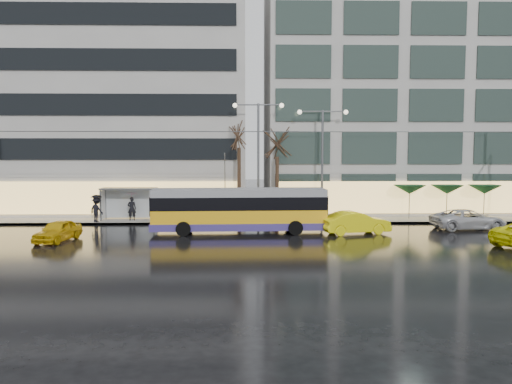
{
  "coord_description": "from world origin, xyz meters",
  "views": [
    {
      "loc": [
        0.92,
        -28.04,
        5.44
      ],
      "look_at": [
        1.69,
        5.0,
        2.76
      ],
      "focal_mm": 35.0,
      "sensor_mm": 36.0,
      "label": 1
    }
  ],
  "objects_px": {
    "bus_shelter": "(125,197)",
    "street_lamp_near": "(258,145)",
    "taxi_a": "(58,231)",
    "trolleybus": "(239,211)"
  },
  "relations": [
    {
      "from": "bus_shelter",
      "to": "street_lamp_near",
      "type": "distance_m",
      "value": 11.14
    },
    {
      "from": "taxi_a",
      "to": "street_lamp_near",
      "type": "bearing_deg",
      "value": 45.06
    },
    {
      "from": "street_lamp_near",
      "to": "taxi_a",
      "type": "relative_size",
      "value": 2.38
    },
    {
      "from": "bus_shelter",
      "to": "street_lamp_near",
      "type": "xyz_separation_m",
      "value": [
        10.38,
        0.11,
        4.03
      ]
    },
    {
      "from": "street_lamp_near",
      "to": "taxi_a",
      "type": "bearing_deg",
      "value": -145.26
    },
    {
      "from": "trolleybus",
      "to": "bus_shelter",
      "type": "height_order",
      "value": "trolleybus"
    },
    {
      "from": "trolleybus",
      "to": "bus_shelter",
      "type": "xyz_separation_m",
      "value": [
        -8.95,
        5.56,
        0.51
      ]
    },
    {
      "from": "bus_shelter",
      "to": "taxi_a",
      "type": "height_order",
      "value": "bus_shelter"
    },
    {
      "from": "trolleybus",
      "to": "street_lamp_near",
      "type": "distance_m",
      "value": 7.4
    },
    {
      "from": "bus_shelter",
      "to": "taxi_a",
      "type": "xyz_separation_m",
      "value": [
        -2.04,
        -8.5,
        -1.31
      ]
    }
  ]
}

